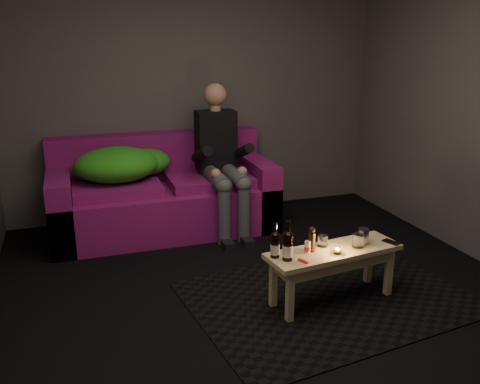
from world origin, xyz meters
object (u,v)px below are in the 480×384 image
object	(u,v)px
beer_bottle_b	(288,246)
coffee_table	(333,258)
person	(221,156)
sofa	(163,196)
beer_bottle_a	(275,245)
steel_cup	(363,236)

from	to	relation	value
beer_bottle_b	coffee_table	bearing A→B (deg)	8.82
person	beer_bottle_b	bearing A→B (deg)	-91.70
sofa	beer_bottle_b	xyz separation A→B (m)	(0.51, -1.94, 0.18)
person	beer_bottle_b	xyz separation A→B (m)	(-0.05, -1.77, -0.23)
beer_bottle_a	steel_cup	size ratio (longest dim) A/B	2.22
person	steel_cup	xyz separation A→B (m)	(0.60, -1.68, -0.28)
beer_bottle_a	beer_bottle_b	size ratio (longest dim) A/B	0.89
steel_cup	beer_bottle_a	bearing A→B (deg)	-178.18
beer_bottle_b	steel_cup	xyz separation A→B (m)	(0.65, 0.09, -0.05)
person	beer_bottle_a	size ratio (longest dim) A/B	5.68
beer_bottle_a	beer_bottle_b	world-z (taller)	beer_bottle_b
sofa	person	xyz separation A→B (m)	(0.56, -0.18, 0.41)
steel_cup	sofa	bearing A→B (deg)	122.02
person	beer_bottle_a	world-z (taller)	person
person	steel_cup	world-z (taller)	person
beer_bottle_b	beer_bottle_a	bearing A→B (deg)	133.06
sofa	person	distance (m)	0.72
sofa	beer_bottle_a	xyz separation A→B (m)	(0.45, -1.88, 0.17)
sofa	person	bearing A→B (deg)	-17.33
person	beer_bottle_b	world-z (taller)	person
coffee_table	beer_bottle_b	distance (m)	0.44
sofa	steel_cup	distance (m)	2.19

